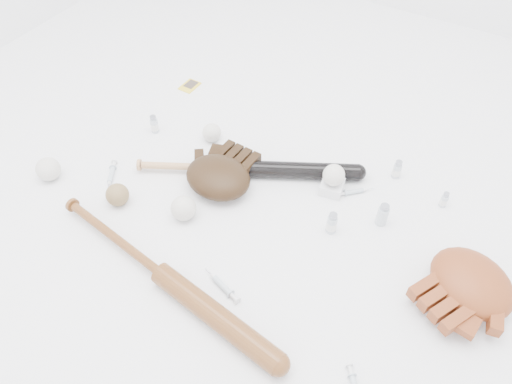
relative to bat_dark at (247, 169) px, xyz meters
The scene contains 20 objects.
bat_dark is the anchor object (origin of this frame).
bat_wood 0.48m from the bat_dark, 89.01° to the right, with size 0.87×0.06×0.06m, color brown, non-canonical shape.
glove_dark 0.11m from the bat_dark, 118.89° to the right, with size 0.27×0.27×0.10m, color black, non-canonical shape.
glove_tan 0.77m from the bat_dark, ahead, with size 0.29×0.29×0.10m, color brown, non-canonical shape.
trading_card 0.56m from the bat_dark, 145.71° to the left, with size 0.06×0.08×0.00m, color yellow.
pedestal 0.29m from the bat_dark, 14.88° to the left, with size 0.07×0.07×0.04m, color white.
baseball_on_pedestal 0.29m from the bat_dark, 14.88° to the left, with size 0.07×0.07×0.07m, color silver.
baseball_left 0.67m from the bat_dark, 148.73° to the right, with size 0.08×0.08×0.08m, color silver.
baseball_upper 0.22m from the bat_dark, 156.22° to the left, with size 0.07×0.07×0.07m, color silver.
baseball_mid 0.27m from the bat_dark, 106.53° to the right, with size 0.08×0.08×0.08m, color silver.
baseball_aged 0.43m from the bat_dark, 132.92° to the right, with size 0.07×0.07×0.07m, color olive.
syringe_0 0.46m from the bat_dark, 148.75° to the right, with size 0.15×0.03×0.02m, color #ADBCC6, non-canonical shape.
syringe_1 0.45m from the bat_dark, 68.20° to the right, with size 0.16×0.03×0.02m, color #ADBCC6, non-canonical shape.
syringe_2 0.37m from the bat_dark, 16.33° to the left, with size 0.14×0.02×0.02m, color #ADBCC6, non-canonical shape.
vial_0 0.65m from the bat_dark, 17.61° to the left, with size 0.02×0.02×0.06m, color silver.
vial_1 0.51m from the bat_dark, 29.08° to the left, with size 0.03×0.03×0.07m, color silver.
vial_2 0.36m from the bat_dark, 12.87° to the right, with size 0.03×0.03×0.08m, color silver.
vial_3 0.47m from the bat_dark, ahead, with size 0.03×0.03×0.08m, color silver.
vial_4 0.41m from the bat_dark, behind, with size 0.03×0.03×0.07m, color silver.
vial_5 0.28m from the bat_dark, 19.33° to the left, with size 0.03×0.03×0.07m, color silver.
Camera 1 is at (0.50, -0.89, 1.23)m, focal length 35.00 mm.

